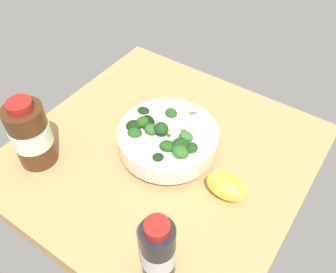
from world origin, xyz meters
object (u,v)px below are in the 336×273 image
bowl_of_broccoli (167,138)px  bottle_tall (31,134)px  bottle_short (158,250)px  lemon_wedge (227,187)px

bowl_of_broccoli → bottle_tall: bottle_tall is taller
bottle_tall → bottle_short: (-33.50, 5.11, -1.01)cm
lemon_wedge → bottle_tall: (35.45, 13.85, 5.05)cm
bowl_of_broccoli → bottle_short: (-13.20, 21.61, 2.42)cm
bowl_of_broccoli → lemon_wedge: 15.46cm
bowl_of_broccoli → bottle_tall: size_ratio=1.34×
lemon_wedge → bottle_short: bearing=84.1°
bowl_of_broccoli → lemon_wedge: size_ratio=2.50×
lemon_wedge → bottle_tall: size_ratio=0.53×
lemon_wedge → bottle_short: (1.95, 18.96, 4.04)cm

